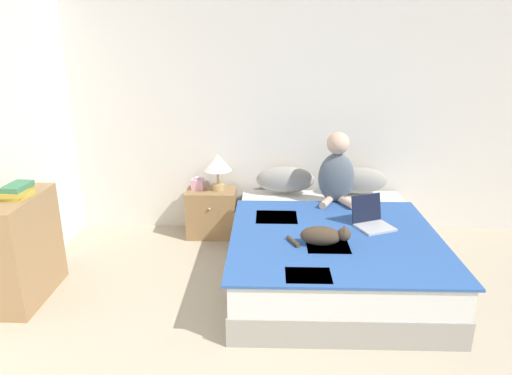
% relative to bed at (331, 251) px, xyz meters
% --- Properties ---
extents(wall_back, '(5.84, 0.05, 2.55)m').
position_rel_bed_xyz_m(wall_back, '(-0.17, 1.09, 1.04)').
color(wall_back, silver).
rests_on(wall_back, ground_plane).
extents(bed, '(1.69, 2.03, 0.47)m').
position_rel_bed_xyz_m(bed, '(0.00, 0.00, 0.00)').
color(bed, '#9E998E').
rests_on(bed, ground_plane).
extents(pillow_near, '(0.60, 0.23, 0.27)m').
position_rel_bed_xyz_m(pillow_near, '(-0.37, 0.88, 0.38)').
color(pillow_near, gray).
rests_on(pillow_near, bed).
extents(pillow_far, '(0.60, 0.23, 0.27)m').
position_rel_bed_xyz_m(pillow_far, '(0.37, 0.88, 0.38)').
color(pillow_far, gray).
rests_on(pillow_far, bed).
extents(person_sitting, '(0.35, 0.35, 0.69)m').
position_rel_bed_xyz_m(person_sitting, '(0.11, 0.61, 0.54)').
color(person_sitting, slate).
rests_on(person_sitting, bed).
extents(cat_tabby, '(0.49, 0.20, 0.16)m').
position_rel_bed_xyz_m(cat_tabby, '(-0.12, -0.37, 0.32)').
color(cat_tabby, '#473828').
rests_on(cat_tabby, bed).
extents(laptop_open, '(0.37, 0.38, 0.25)m').
position_rel_bed_xyz_m(laptop_open, '(0.33, 0.01, 0.29)').
color(laptop_open, '#B7B7BC').
rests_on(laptop_open, bed).
extents(nightstand, '(0.50, 0.36, 0.50)m').
position_rel_bed_xyz_m(nightstand, '(-1.13, 0.84, 0.02)').
color(nightstand, '#937047').
rests_on(nightstand, ground_plane).
extents(table_lamp, '(0.28, 0.28, 0.38)m').
position_rel_bed_xyz_m(table_lamp, '(-1.06, 0.84, 0.55)').
color(table_lamp, tan).
rests_on(table_lamp, nightstand).
extents(tissue_box, '(0.12, 0.12, 0.14)m').
position_rel_bed_xyz_m(tissue_box, '(-1.27, 0.87, 0.33)').
color(tissue_box, '#E09EB2').
rests_on(tissue_box, nightstand).
extents(bookshelf, '(0.25, 0.73, 0.85)m').
position_rel_bed_xyz_m(bookshelf, '(-2.43, -0.41, 0.19)').
color(bookshelf, '#99754C').
rests_on(bookshelf, ground_plane).
extents(book_stack_top, '(0.20, 0.25, 0.10)m').
position_rel_bed_xyz_m(book_stack_top, '(-2.43, -0.41, 0.67)').
color(book_stack_top, gold).
rests_on(book_stack_top, bookshelf).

